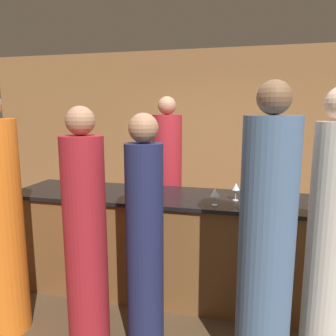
{
  "coord_description": "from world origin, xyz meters",
  "views": [
    {
      "loc": [
        0.62,
        -3.0,
        1.82
      ],
      "look_at": [
        -0.14,
        0.1,
        1.26
      ],
      "focal_mm": 35.0,
      "sensor_mm": 36.0,
      "label": 1
    }
  ],
  "objects_px": {
    "bartender": "(167,182)",
    "guest_0": "(145,240)",
    "guest_4": "(330,242)",
    "wine_bottle_0": "(137,178)",
    "guest_2": "(86,237)",
    "guest_1": "(266,247)"
  },
  "relations": [
    {
      "from": "bartender",
      "to": "wine_bottle_0",
      "type": "distance_m",
      "value": 0.8
    },
    {
      "from": "wine_bottle_0",
      "to": "guest_0",
      "type": "bearing_deg",
      "value": -67.91
    },
    {
      "from": "guest_4",
      "to": "wine_bottle_0",
      "type": "xyz_separation_m",
      "value": [
        -1.68,
        0.87,
        0.19
      ]
    },
    {
      "from": "bartender",
      "to": "guest_2",
      "type": "height_order",
      "value": "bartender"
    },
    {
      "from": "bartender",
      "to": "guest_1",
      "type": "bearing_deg",
      "value": 121.88
    },
    {
      "from": "wine_bottle_0",
      "to": "guest_1",
      "type": "bearing_deg",
      "value": -39.76
    },
    {
      "from": "guest_0",
      "to": "guest_4",
      "type": "bearing_deg",
      "value": 3.79
    },
    {
      "from": "guest_4",
      "to": "bartender",
      "type": "bearing_deg",
      "value": 133.52
    },
    {
      "from": "guest_0",
      "to": "guest_1",
      "type": "relative_size",
      "value": 0.9
    },
    {
      "from": "guest_4",
      "to": "wine_bottle_0",
      "type": "bearing_deg",
      "value": 152.6
    },
    {
      "from": "bartender",
      "to": "guest_0",
      "type": "xyz_separation_m",
      "value": [
        0.26,
        -1.72,
        -0.07
      ]
    },
    {
      "from": "guest_0",
      "to": "guest_1",
      "type": "xyz_separation_m",
      "value": [
        0.87,
        -0.09,
        0.07
      ]
    },
    {
      "from": "bartender",
      "to": "wine_bottle_0",
      "type": "xyz_separation_m",
      "value": [
        -0.13,
        -0.76,
        0.2
      ]
    },
    {
      "from": "wine_bottle_0",
      "to": "guest_4",
      "type": "bearing_deg",
      "value": -27.4
    },
    {
      "from": "bartender",
      "to": "guest_4",
      "type": "bearing_deg",
      "value": 133.52
    },
    {
      "from": "guest_2",
      "to": "wine_bottle_0",
      "type": "bearing_deg",
      "value": 86.56
    },
    {
      "from": "guest_1",
      "to": "wine_bottle_0",
      "type": "distance_m",
      "value": 1.64
    },
    {
      "from": "guest_4",
      "to": "wine_bottle_0",
      "type": "height_order",
      "value": "guest_4"
    },
    {
      "from": "guest_2",
      "to": "guest_4",
      "type": "xyz_separation_m",
      "value": [
        1.74,
        0.16,
        0.07
      ]
    },
    {
      "from": "bartender",
      "to": "guest_0",
      "type": "distance_m",
      "value": 1.74
    },
    {
      "from": "bartender",
      "to": "guest_2",
      "type": "xyz_separation_m",
      "value": [
        -0.2,
        -1.79,
        -0.06
      ]
    },
    {
      "from": "guest_4",
      "to": "wine_bottle_0",
      "type": "distance_m",
      "value": 1.9
    }
  ]
}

